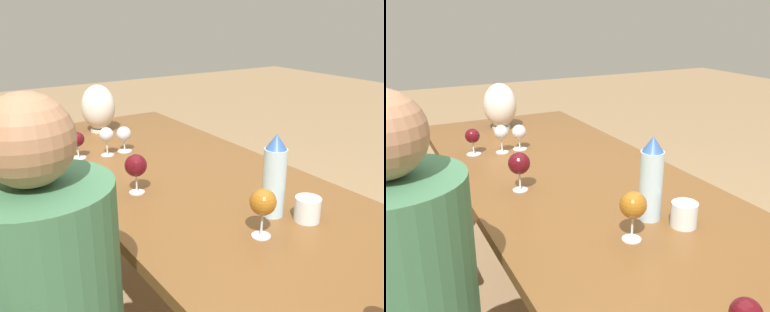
% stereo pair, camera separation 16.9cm
% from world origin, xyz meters
% --- Properties ---
extents(dining_table, '(2.57, 0.89, 0.75)m').
position_xyz_m(dining_table, '(0.00, 0.00, 0.68)').
color(dining_table, brown).
rests_on(dining_table, ground_plane).
extents(water_bottle, '(0.08, 0.08, 0.28)m').
position_xyz_m(water_bottle, '(-0.27, -0.06, 0.89)').
color(water_bottle, silver).
rests_on(water_bottle, dining_table).
extents(water_tumbler, '(0.08, 0.08, 0.08)m').
position_xyz_m(water_tumbler, '(-0.36, -0.12, 0.79)').
color(water_tumbler, silver).
rests_on(water_tumbler, dining_table).
extents(vase, '(0.18, 0.18, 0.26)m').
position_xyz_m(vase, '(1.03, 0.04, 0.89)').
color(vase, silver).
rests_on(vase, dining_table).
extents(wine_glass_1, '(0.07, 0.07, 0.12)m').
position_xyz_m(wine_glass_1, '(0.62, 0.08, 0.84)').
color(wine_glass_1, silver).
rests_on(wine_glass_1, dining_table).
extents(wine_glass_2, '(0.08, 0.08, 0.15)m').
position_xyz_m(wine_glass_2, '(-0.36, 0.07, 0.86)').
color(wine_glass_2, silver).
rests_on(wine_glass_2, dining_table).
extents(wine_glass_4, '(0.08, 0.08, 0.15)m').
position_xyz_m(wine_glass_4, '(0.14, 0.24, 0.86)').
color(wine_glass_4, silver).
rests_on(wine_glass_4, dining_table).
extents(wine_glass_5, '(0.07, 0.07, 0.13)m').
position_xyz_m(wine_glass_5, '(0.61, 0.17, 0.85)').
color(wine_glass_5, silver).
rests_on(wine_glass_5, dining_table).
extents(wine_glass_7, '(0.07, 0.07, 0.13)m').
position_xyz_m(wine_glass_7, '(0.64, 0.30, 0.84)').
color(wine_glass_7, silver).
rests_on(wine_glass_7, dining_table).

